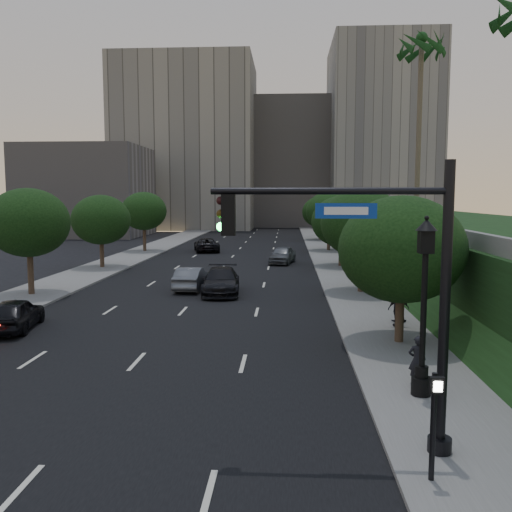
# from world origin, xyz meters

# --- Properties ---
(ground) EXTENTS (160.00, 160.00, 0.00)m
(ground) POSITION_xyz_m (0.00, 0.00, 0.00)
(ground) COLOR black
(ground) RESTS_ON ground
(road_surface) EXTENTS (16.00, 140.00, 0.02)m
(road_surface) POSITION_xyz_m (0.00, 30.00, 0.01)
(road_surface) COLOR black
(road_surface) RESTS_ON ground
(sidewalk_right) EXTENTS (4.50, 140.00, 0.15)m
(sidewalk_right) POSITION_xyz_m (10.25, 30.00, 0.07)
(sidewalk_right) COLOR slate
(sidewalk_right) RESTS_ON ground
(sidewalk_left) EXTENTS (4.50, 140.00, 0.15)m
(sidewalk_left) POSITION_xyz_m (-10.25, 30.00, 0.07)
(sidewalk_left) COLOR slate
(sidewalk_left) RESTS_ON ground
(embankment) EXTENTS (18.00, 90.00, 4.00)m
(embankment) POSITION_xyz_m (22.00, 28.00, 2.00)
(embankment) COLOR black
(embankment) RESTS_ON ground
(parapet_wall) EXTENTS (0.35, 90.00, 0.70)m
(parapet_wall) POSITION_xyz_m (13.50, 28.00, 4.35)
(parapet_wall) COLOR slate
(parapet_wall) RESTS_ON embankment
(office_block_left) EXTENTS (26.00, 20.00, 32.00)m
(office_block_left) POSITION_xyz_m (-14.00, 92.00, 16.00)
(office_block_left) COLOR gray
(office_block_left) RESTS_ON ground
(office_block_mid) EXTENTS (22.00, 18.00, 26.00)m
(office_block_mid) POSITION_xyz_m (6.00, 102.00, 13.00)
(office_block_mid) COLOR gray
(office_block_mid) RESTS_ON ground
(office_block_right) EXTENTS (20.00, 22.00, 36.00)m
(office_block_right) POSITION_xyz_m (24.00, 96.00, 18.00)
(office_block_right) COLOR gray
(office_block_right) RESTS_ON ground
(office_block_filler) EXTENTS (18.00, 16.00, 14.00)m
(office_block_filler) POSITION_xyz_m (-26.00, 70.00, 7.00)
(office_block_filler) COLOR gray
(office_block_filler) RESTS_ON ground
(tree_right_a) EXTENTS (5.20, 5.20, 6.24)m
(tree_right_a) POSITION_xyz_m (10.30, 8.00, 4.02)
(tree_right_a) COLOR #38281C
(tree_right_a) RESTS_ON ground
(tree_right_b) EXTENTS (5.20, 5.20, 6.74)m
(tree_right_b) POSITION_xyz_m (10.30, 20.00, 4.52)
(tree_right_b) COLOR #38281C
(tree_right_b) RESTS_ON ground
(tree_right_c) EXTENTS (5.20, 5.20, 6.24)m
(tree_right_c) POSITION_xyz_m (10.30, 33.00, 4.02)
(tree_right_c) COLOR #38281C
(tree_right_c) RESTS_ON ground
(tree_right_d) EXTENTS (5.20, 5.20, 6.74)m
(tree_right_d) POSITION_xyz_m (10.30, 47.00, 4.52)
(tree_right_d) COLOR #38281C
(tree_right_d) RESTS_ON ground
(tree_right_e) EXTENTS (5.20, 5.20, 6.24)m
(tree_right_e) POSITION_xyz_m (10.30, 62.00, 4.02)
(tree_right_e) COLOR #38281C
(tree_right_e) RESTS_ON ground
(tree_left_b) EXTENTS (5.00, 5.00, 6.71)m
(tree_left_b) POSITION_xyz_m (-10.30, 18.00, 4.58)
(tree_left_b) COLOR #38281C
(tree_left_b) RESTS_ON ground
(tree_left_c) EXTENTS (5.00, 5.00, 6.34)m
(tree_left_c) POSITION_xyz_m (-10.30, 31.00, 4.21)
(tree_left_c) COLOR #38281C
(tree_left_c) RESTS_ON ground
(tree_left_d) EXTENTS (5.00, 5.00, 6.71)m
(tree_left_d) POSITION_xyz_m (-10.30, 45.00, 4.58)
(tree_left_d) COLOR #38281C
(tree_left_d) RESTS_ON ground
(palm_far) EXTENTS (3.20, 3.20, 15.50)m
(palm_far) POSITION_xyz_m (16.00, 30.00, 17.64)
(palm_far) COLOR #4C4233
(palm_far) RESTS_ON embankment
(traffic_signal_mast) EXTENTS (5.68, 0.56, 7.00)m
(traffic_signal_mast) POSITION_xyz_m (8.15, -1.95, 3.67)
(traffic_signal_mast) COLOR black
(traffic_signal_mast) RESTS_ON ground
(street_lamp) EXTENTS (0.64, 0.64, 5.62)m
(street_lamp) POSITION_xyz_m (9.71, 1.80, 2.63)
(street_lamp) COLOR black
(street_lamp) RESTS_ON ground
(pedestrian_signal) EXTENTS (0.30, 0.33, 2.50)m
(pedestrian_signal) POSITION_xyz_m (8.71, -3.31, 1.57)
(pedestrian_signal) COLOR black
(pedestrian_signal) RESTS_ON ground
(sedan_near_left) EXTENTS (2.49, 4.69, 1.52)m
(sedan_near_left) POSITION_xyz_m (-7.00, 9.52, 0.76)
(sedan_near_left) COLOR black
(sedan_near_left) RESTS_ON ground
(sedan_mid_left) EXTENTS (1.72, 4.69, 1.53)m
(sedan_mid_left) POSITION_xyz_m (-0.76, 20.88, 0.77)
(sedan_mid_left) COLOR #595C61
(sedan_mid_left) RESTS_ON ground
(sedan_far_left) EXTENTS (3.75, 5.98, 1.54)m
(sedan_far_left) POSITION_xyz_m (-3.46, 45.88, 0.77)
(sedan_far_left) COLOR black
(sedan_far_left) RESTS_ON ground
(sedan_near_right) EXTENTS (2.73, 5.80, 1.64)m
(sedan_near_right) POSITION_xyz_m (1.42, 19.48, 0.82)
(sedan_near_right) COLOR black
(sedan_near_right) RESTS_ON ground
(sedan_far_right) EXTENTS (2.83, 5.03, 1.62)m
(sedan_far_right) POSITION_xyz_m (5.19, 35.41, 0.81)
(sedan_far_right) COLOR #565A5E
(sedan_far_right) RESTS_ON ground
(pedestrian_a) EXTENTS (0.59, 0.40, 1.60)m
(pedestrian_a) POSITION_xyz_m (9.80, 2.73, 0.95)
(pedestrian_a) COLOR black
(pedestrian_a) RESTS_ON sidewalk_right
(pedestrian_b) EXTENTS (0.99, 0.82, 1.87)m
(pedestrian_b) POSITION_xyz_m (10.95, 11.69, 1.08)
(pedestrian_b) COLOR black
(pedestrian_b) RESTS_ON sidewalk_right
(pedestrian_c) EXTENTS (1.04, 0.55, 1.69)m
(pedestrian_c) POSITION_xyz_m (10.79, 10.62, 1.00)
(pedestrian_c) COLOR black
(pedestrian_c) RESTS_ON sidewalk_right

